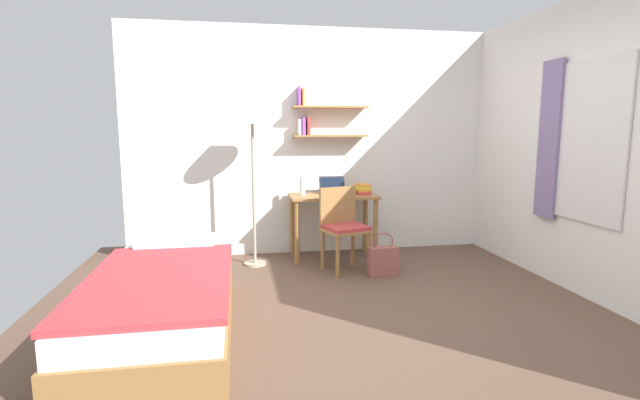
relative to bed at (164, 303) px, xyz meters
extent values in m
plane|color=brown|center=(1.48, 0.11, -0.24)|extent=(5.28, 5.28, 0.00)
cube|color=white|center=(1.48, 2.13, 1.06)|extent=(4.40, 0.05, 2.60)
cube|color=#9E703D|center=(1.59, 2.00, 1.14)|extent=(0.85, 0.22, 0.02)
cube|color=silver|center=(1.24, 2.03, 1.24)|extent=(0.03, 0.14, 0.18)
cube|color=purple|center=(1.28, 2.03, 1.25)|extent=(0.04, 0.13, 0.19)
cube|color=#D13D38|center=(1.34, 2.02, 1.25)|extent=(0.03, 0.15, 0.20)
cube|color=#9E703D|center=(1.59, 2.00, 1.46)|extent=(0.85, 0.22, 0.02)
cube|color=purple|center=(1.23, 2.02, 1.58)|extent=(0.03, 0.16, 0.21)
cube|color=orange|center=(1.28, 2.02, 1.57)|extent=(0.02, 0.16, 0.19)
cube|color=white|center=(3.50, 0.11, 1.06)|extent=(0.05, 4.40, 2.60)
cube|color=silver|center=(3.46, 0.21, 1.11)|extent=(0.02, 0.79, 1.37)
cube|color=white|center=(3.47, 0.21, 1.11)|extent=(0.01, 0.73, 1.31)
cube|color=gray|center=(3.44, 0.72, 1.11)|extent=(0.03, 0.28, 1.47)
cube|color=#9E703D|center=(0.00, -0.01, -0.10)|extent=(0.92, 1.97, 0.28)
cube|color=silver|center=(0.00, -0.01, 0.12)|extent=(0.88, 1.91, 0.16)
cube|color=#DB383D|center=(0.00, -0.13, 0.22)|extent=(0.94, 1.62, 0.04)
cube|color=white|center=(0.00, 0.76, 0.25)|extent=(0.64, 0.28, 0.10)
cube|color=#9E703D|center=(1.59, 1.81, 0.47)|extent=(0.97, 0.52, 0.03)
cylinder|color=#9E703D|center=(1.15, 1.60, 0.11)|extent=(0.06, 0.06, 0.69)
cylinder|color=#9E703D|center=(2.02, 1.60, 0.11)|extent=(0.06, 0.06, 0.69)
cylinder|color=#9E703D|center=(1.15, 2.02, 0.11)|extent=(0.06, 0.06, 0.69)
cylinder|color=#9E703D|center=(2.02, 2.02, 0.11)|extent=(0.06, 0.06, 0.69)
cube|color=#9E703D|center=(1.61, 1.27, 0.19)|extent=(0.53, 0.51, 0.03)
cube|color=#B23838|center=(1.61, 1.27, 0.22)|extent=(0.49, 0.47, 0.04)
cube|color=#9E703D|center=(1.56, 1.44, 0.43)|extent=(0.41, 0.15, 0.38)
cylinder|color=#9E703D|center=(1.48, 1.06, -0.03)|extent=(0.04, 0.04, 0.42)
cylinder|color=#9E703D|center=(1.83, 1.16, -0.03)|extent=(0.04, 0.04, 0.42)
cylinder|color=#9E703D|center=(1.39, 1.37, -0.03)|extent=(0.04, 0.04, 0.42)
cylinder|color=#9E703D|center=(1.74, 1.48, -0.03)|extent=(0.04, 0.04, 0.42)
cylinder|color=#B2A893|center=(0.70, 1.66, -0.23)|extent=(0.24, 0.24, 0.02)
cylinder|color=#B2A893|center=(0.70, 1.66, 0.52)|extent=(0.03, 0.03, 1.48)
cone|color=silver|center=(0.70, 1.66, 1.38)|extent=(0.43, 0.43, 0.22)
cube|color=black|center=(1.59, 1.83, 0.49)|extent=(0.30, 0.21, 0.01)
cube|color=black|center=(1.59, 1.90, 0.59)|extent=(0.29, 0.08, 0.19)
cube|color=black|center=(1.59, 1.89, 0.59)|extent=(0.26, 0.06, 0.16)
cylinder|color=silver|center=(1.24, 1.84, 0.59)|extent=(0.06, 0.06, 0.21)
cube|color=#D13D38|center=(1.94, 1.82, 0.50)|extent=(0.15, 0.23, 0.03)
cube|color=orange|center=(1.93, 1.82, 0.53)|extent=(0.16, 0.22, 0.02)
cube|color=gold|center=(1.92, 1.82, 0.56)|extent=(0.20, 0.22, 0.03)
cube|color=orange|center=(1.94, 1.83, 0.58)|extent=(0.15, 0.21, 0.02)
cube|color=#99564C|center=(1.95, 1.06, -0.09)|extent=(0.29, 0.12, 0.29)
torus|color=#99564C|center=(1.95, 1.06, 0.10)|extent=(0.20, 0.02, 0.20)
camera|label=1|loc=(0.54, -3.27, 1.21)|focal=26.14mm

